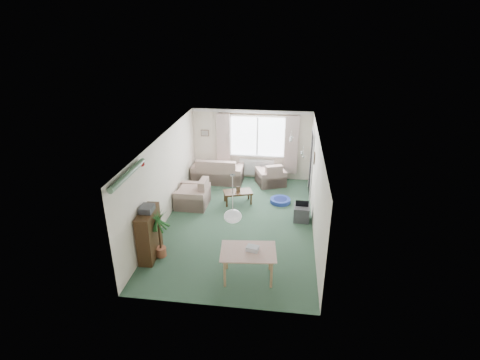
# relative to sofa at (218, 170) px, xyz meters

# --- Properties ---
(ground) EXTENTS (6.50, 6.50, 0.00)m
(ground) POSITION_rel_sofa_xyz_m (1.09, -2.75, -0.42)
(ground) COLOR #2E4C38
(window) EXTENTS (1.80, 0.03, 1.30)m
(window) POSITION_rel_sofa_xyz_m (1.29, 0.48, 1.08)
(window) COLOR white
(curtain_rod) EXTENTS (2.60, 0.03, 0.03)m
(curtain_rod) POSITION_rel_sofa_xyz_m (1.29, 0.40, 1.85)
(curtain_rod) COLOR black
(curtain_left) EXTENTS (0.45, 0.08, 2.00)m
(curtain_left) POSITION_rel_sofa_xyz_m (0.14, 0.38, 0.85)
(curtain_left) COLOR beige
(curtain_right) EXTENTS (0.45, 0.08, 2.00)m
(curtain_right) POSITION_rel_sofa_xyz_m (2.44, 0.38, 0.85)
(curtain_right) COLOR beige
(radiator) EXTENTS (1.20, 0.10, 0.55)m
(radiator) POSITION_rel_sofa_xyz_m (1.29, 0.44, -0.02)
(radiator) COLOR white
(doorway) EXTENTS (0.03, 0.95, 2.00)m
(doorway) POSITION_rel_sofa_xyz_m (3.07, -0.55, 0.58)
(doorway) COLOR black
(pendant_lamp) EXTENTS (0.36, 0.36, 0.36)m
(pendant_lamp) POSITION_rel_sofa_xyz_m (1.29, -5.05, 1.06)
(pendant_lamp) COLOR white
(tinsel_garland) EXTENTS (1.60, 1.60, 0.12)m
(tinsel_garland) POSITION_rel_sofa_xyz_m (-0.83, -5.05, 1.86)
(tinsel_garland) COLOR #196626
(bauble_cluster_a) EXTENTS (0.20, 0.20, 0.20)m
(bauble_cluster_a) POSITION_rel_sofa_xyz_m (2.39, -1.85, 1.80)
(bauble_cluster_a) COLOR silver
(bauble_cluster_b) EXTENTS (0.20, 0.20, 0.20)m
(bauble_cluster_b) POSITION_rel_sofa_xyz_m (2.69, -3.05, 1.80)
(bauble_cluster_b) COLOR silver
(wall_picture_back) EXTENTS (0.28, 0.03, 0.22)m
(wall_picture_back) POSITION_rel_sofa_xyz_m (-0.51, 0.48, 1.13)
(wall_picture_back) COLOR brown
(wall_picture_right) EXTENTS (0.03, 0.24, 0.30)m
(wall_picture_right) POSITION_rel_sofa_xyz_m (3.07, -1.55, 1.13)
(wall_picture_right) COLOR brown
(sofa) EXTENTS (1.70, 0.91, 0.85)m
(sofa) POSITION_rel_sofa_xyz_m (0.00, 0.00, 0.00)
(sofa) COLOR beige
(sofa) RESTS_ON ground
(armchair_corner) EXTENTS (1.11, 1.09, 0.78)m
(armchair_corner) POSITION_rel_sofa_xyz_m (1.80, -0.02, -0.04)
(armchair_corner) COLOR tan
(armchair_corner) RESTS_ON ground
(armchair_left) EXTENTS (0.92, 0.97, 0.85)m
(armchair_left) POSITION_rel_sofa_xyz_m (-0.41, -1.89, 0.00)
(armchair_left) COLOR tan
(armchair_left) RESTS_ON ground
(coffee_table) EXTENTS (0.94, 0.71, 0.38)m
(coffee_table) POSITION_rel_sofa_xyz_m (0.90, -1.55, -0.24)
(coffee_table) COLOR black
(coffee_table) RESTS_ON ground
(photo_frame) EXTENTS (0.12, 0.03, 0.16)m
(photo_frame) POSITION_rel_sofa_xyz_m (0.91, -1.56, 0.03)
(photo_frame) COLOR brown
(photo_frame) RESTS_ON coffee_table
(bookshelf) EXTENTS (0.38, 0.98, 1.18)m
(bookshelf) POSITION_rel_sofa_xyz_m (-0.75, -4.53, 0.16)
(bookshelf) COLOR black
(bookshelf) RESTS_ON ground
(hifi_box) EXTENTS (0.28, 0.35, 0.14)m
(hifi_box) POSITION_rel_sofa_xyz_m (-0.73, -4.55, 0.82)
(hifi_box) COLOR #3A3B3F
(hifi_box) RESTS_ON bookshelf
(houseplant) EXTENTS (0.52, 0.52, 1.21)m
(houseplant) POSITION_rel_sofa_xyz_m (-0.51, -4.53, 0.18)
(houseplant) COLOR #1A4C1C
(houseplant) RESTS_ON ground
(dining_table) EXTENTS (1.13, 0.81, 0.66)m
(dining_table) POSITION_rel_sofa_xyz_m (1.61, -5.06, -0.09)
(dining_table) COLOR tan
(dining_table) RESTS_ON ground
(gift_box) EXTENTS (0.28, 0.23, 0.12)m
(gift_box) POSITION_rel_sofa_xyz_m (1.69, -5.03, 0.30)
(gift_box) COLOR silver
(gift_box) RESTS_ON dining_table
(tv_cube) EXTENTS (0.44, 0.48, 0.43)m
(tv_cube) POSITION_rel_sofa_xyz_m (2.79, -2.36, -0.21)
(tv_cube) COLOR #3E3E44
(tv_cube) RESTS_ON ground
(pet_bed) EXTENTS (0.73, 0.73, 0.12)m
(pet_bed) POSITION_rel_sofa_xyz_m (2.18, -1.36, -0.36)
(pet_bed) COLOR navy
(pet_bed) RESTS_ON ground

